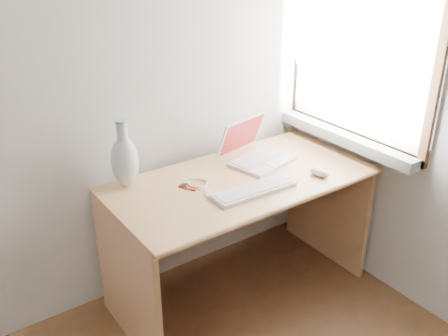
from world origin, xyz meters
TOP-DOWN VIEW (x-y plane):
  - window at (1.72, 1.30)m, footprint 0.11×0.99m
  - desk at (1.03, 1.44)m, footprint 1.33×0.67m
  - laptop at (1.24, 1.48)m, footprint 0.37×0.34m
  - external_keyboard at (0.99, 1.20)m, footprint 0.42×0.14m
  - mouse at (1.37, 1.15)m, footprint 0.08×0.12m
  - ipod at (0.76, 1.42)m, footprint 0.08×0.10m
  - cable_coil at (0.80, 1.43)m, footprint 0.14×0.14m
  - remote at (0.81, 1.31)m, footprint 0.07×0.09m
  - vase at (0.53, 1.62)m, footprint 0.13×0.13m

SIDE VIEW (x-z plane):
  - desk at x=1.03m, z-range 0.15..0.85m
  - remote at x=0.81m, z-range 0.70..0.71m
  - cable_coil at x=0.80m, z-range 0.70..0.71m
  - ipod at x=0.76m, z-range 0.70..0.71m
  - external_keyboard at x=0.99m, z-range 0.70..0.72m
  - mouse at x=1.37m, z-range 0.70..0.74m
  - laptop at x=1.24m, z-range 0.64..0.86m
  - vase at x=0.53m, z-range 0.67..1.01m
  - window at x=1.72m, z-range 0.72..1.83m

